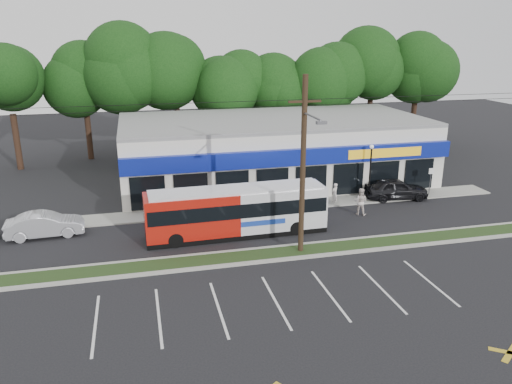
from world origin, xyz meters
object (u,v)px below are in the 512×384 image
object	(u,v)px
car_dark	(396,189)
car_silver	(45,225)
sign_post	(431,177)
pedestrian_b	(360,201)
lamp_post	(370,166)
metrobus	(237,210)
pedestrian_a	(335,194)
utility_pole	(301,161)

from	to	relation	value
car_dark	car_silver	xyz separation A→B (m)	(-24.67, -1.50, -0.04)
sign_post	pedestrian_b	distance (m)	7.48
sign_post	car_dark	distance (m)	2.99
lamp_post	metrobus	size ratio (longest dim) A/B	0.38
car_dark	pedestrian_b	size ratio (longest dim) A/B	2.48
pedestrian_a	lamp_post	bearing A→B (deg)	154.11
lamp_post	car_silver	bearing A→B (deg)	-175.44
sign_post	pedestrian_a	xyz separation A→B (m)	(-7.87, -0.07, -0.76)
car_silver	pedestrian_b	size ratio (longest dim) A/B	2.43
car_silver	pedestrian_b	distance (m)	20.59
lamp_post	pedestrian_b	world-z (taller)	lamp_post
metrobus	pedestrian_b	size ratio (longest dim) A/B	5.93
sign_post	pedestrian_b	xyz separation A→B (m)	(-7.00, -2.57, -0.61)
lamp_post	car_dark	size ratio (longest dim) A/B	0.90
lamp_post	pedestrian_b	size ratio (longest dim) A/B	2.24
lamp_post	pedestrian_a	size ratio (longest dim) A/B	2.67
pedestrian_a	sign_post	bearing A→B (deg)	148.68
car_silver	pedestrian_a	world-z (taller)	pedestrian_a
lamp_post	car_dark	bearing A→B (deg)	-8.12
sign_post	car_dark	bearing A→B (deg)	-178.52
pedestrian_b	metrobus	bearing A→B (deg)	43.06
sign_post	car_dark	size ratio (longest dim) A/B	0.47
car_silver	car_dark	bearing A→B (deg)	-90.26
metrobus	sign_post	bearing A→B (deg)	12.96
sign_post	metrobus	world-z (taller)	metrobus
utility_pole	metrobus	size ratio (longest dim) A/B	4.44
utility_pole	sign_post	xyz separation A→B (m)	(13.17, 7.65, -3.86)
sign_post	pedestrian_a	size ratio (longest dim) A/B	1.40
pedestrian_a	pedestrian_b	bearing A→B (deg)	77.33
pedestrian_a	metrobus	bearing A→B (deg)	-5.68
lamp_post	sign_post	size ratio (longest dim) A/B	1.91
sign_post	pedestrian_b	bearing A→B (deg)	-159.81
sign_post	car_silver	bearing A→B (deg)	-176.73
utility_pole	pedestrian_a	distance (m)	10.33
lamp_post	pedestrian_b	distance (m)	3.85
sign_post	car_silver	xyz separation A→B (m)	(-27.56, -1.57, -0.80)
utility_pole	lamp_post	bearing A→B (deg)	43.95
metrobus	pedestrian_b	world-z (taller)	metrobus
metrobus	utility_pole	bearing A→B (deg)	-52.88
lamp_post	pedestrian_a	world-z (taller)	lamp_post
metrobus	car_dark	bearing A→B (deg)	15.64
sign_post	car_silver	world-z (taller)	sign_post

